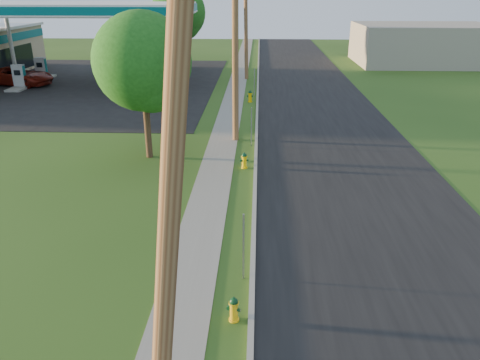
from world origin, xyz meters
name	(u,v)px	position (x,y,z in m)	size (l,w,h in m)	color
road	(357,195)	(4.50, 10.00, 0.01)	(8.00, 120.00, 0.02)	black
curb	(255,192)	(0.50, 10.00, 0.07)	(0.15, 120.00, 0.15)	gray
sidewalk	(210,193)	(-1.25, 10.00, 0.01)	(1.50, 120.00, 0.03)	gray
forecourt	(62,84)	(-16.00, 32.00, 0.01)	(26.00, 28.00, 0.02)	black
utility_pole_near	(170,199)	(-0.60, -1.00, 4.80)	(1.40, 0.32, 9.48)	brown
utility_pole_mid	(235,44)	(-0.60, 17.00, 4.95)	(1.40, 0.32, 9.80)	brown
utility_pole_far	(246,22)	(-0.60, 35.00, 4.80)	(1.40, 0.32, 9.50)	brown
sign_post_near	(243,247)	(0.25, 4.20, 1.00)	(0.05, 0.04, 2.00)	gray
sign_post_mid	(251,127)	(0.25, 16.00, 1.00)	(0.05, 0.04, 2.00)	gray
sign_post_far	(254,82)	(0.25, 28.20, 1.00)	(0.05, 0.04, 2.00)	gray
gas_canopy	(76,10)	(-14.00, 32.00, 5.90)	(18.18, 9.18, 6.40)	silver
fuel_pump_nw	(20,80)	(-18.50, 30.00, 0.72)	(1.20, 3.20, 1.90)	gray
fuel_pump_ne	(131,80)	(-9.50, 30.00, 0.72)	(1.20, 3.20, 1.90)	gray
fuel_pump_sw	(42,71)	(-18.50, 34.00, 0.72)	(1.20, 3.20, 1.90)	gray
fuel_pump_se	(143,72)	(-9.50, 34.00, 0.72)	(1.20, 3.20, 1.90)	gray
price_pylon	(175,25)	(-4.50, 22.50, 5.43)	(0.34, 2.04, 6.85)	gray
distant_building	(425,44)	(18.00, 45.00, 2.00)	(14.00, 10.00, 4.00)	gray
tree_verge	(145,66)	(-4.48, 14.07, 4.30)	(4.40, 4.40, 6.68)	#3D281C
tree_lot	(179,15)	(-7.19, 40.73, 5.11)	(5.24, 5.24, 7.94)	#3D281C
hydrant_near	(234,309)	(0.08, 2.41, 0.33)	(0.35, 0.31, 0.68)	gold
hydrant_mid	(244,161)	(-0.01, 12.81, 0.36)	(0.38, 0.34, 0.74)	yellow
hydrant_far	(250,96)	(-0.02, 25.96, 0.41)	(0.43, 0.38, 0.84)	#FFC206
car_red	(20,76)	(-19.19, 31.39, 0.78)	(2.57, 5.58, 1.55)	maroon
car_silver	(136,73)	(-9.88, 33.10, 0.81)	(1.92, 4.77, 1.62)	#ACAEB4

